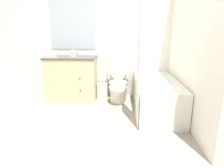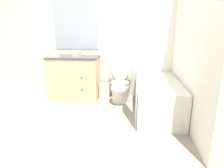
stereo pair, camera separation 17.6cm
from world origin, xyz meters
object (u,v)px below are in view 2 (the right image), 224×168
bathtub (157,96)px  hand_towel_folded (54,55)px  sink_faucet (76,53)px  toilet (120,83)px  vanity_cabinet (75,77)px  wastebasket (105,91)px  bath_towel_folded (152,87)px  tissue_box (77,54)px

bathtub → hand_towel_folded: bearing=169.9°
sink_faucet → toilet: sink_faucet is taller
toilet → hand_towel_folded: 1.35m
vanity_cabinet → wastebasket: bearing=9.5°
wastebasket → bath_towel_folded: (0.83, -1.16, 0.43)m
toilet → tissue_box: tissue_box is taller
sink_faucet → toilet: bearing=-15.5°
tissue_box → hand_towel_folded: bearing=-153.8°
wastebasket → tissue_box: (-0.53, -0.08, 0.76)m
sink_faucet → toilet: 1.09m
toilet → hand_towel_folded: size_ratio=3.48×
sink_faucet → bathtub: (1.57, -0.69, -0.62)m
toilet → bathtub: size_ratio=0.56×
hand_towel_folded → bathtub: bearing=-10.1°
sink_faucet → hand_towel_folded: 0.48m
sink_faucet → bath_towel_folded: (1.42, -1.25, -0.31)m
vanity_cabinet → sink_faucet: sink_faucet is taller
tissue_box → sink_faucet: bearing=109.4°
wastebasket → bath_towel_folded: 1.49m
wastebasket → tissue_box: 0.93m
tissue_box → wastebasket: bearing=8.5°
toilet → sink_faucet: bearing=164.5°
sink_faucet → toilet: (0.92, -0.25, -0.52)m
vanity_cabinet → bath_towel_folded: 1.78m
vanity_cabinet → toilet: size_ratio=1.13×
wastebasket → hand_towel_folded: bearing=-163.7°
bath_towel_folded → wastebasket: bearing=125.5°
wastebasket → hand_towel_folded: 1.21m
vanity_cabinet → bath_towel_folded: vanity_cabinet is taller
sink_faucet → tissue_box: bearing=-70.6°
toilet → hand_towel_folded: (-1.24, -0.10, 0.52)m
vanity_cabinet → hand_towel_folded: 0.58m
vanity_cabinet → hand_towel_folded: bearing=-152.3°
bathtub → hand_towel_folded: hand_towel_folded is taller
vanity_cabinet → hand_towel_folded: hand_towel_folded is taller
wastebasket → toilet: bearing=-27.0°
hand_towel_folded → bath_towel_folded: size_ratio=0.80×
bathtub → sink_faucet: bearing=156.2°
bathtub → tissue_box: (-1.51, 0.53, 0.64)m
hand_towel_folded → bath_towel_folded: 1.99m
tissue_box → hand_towel_folded: (-0.38, -0.19, -0.02)m
tissue_box → bath_towel_folded: tissue_box is taller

